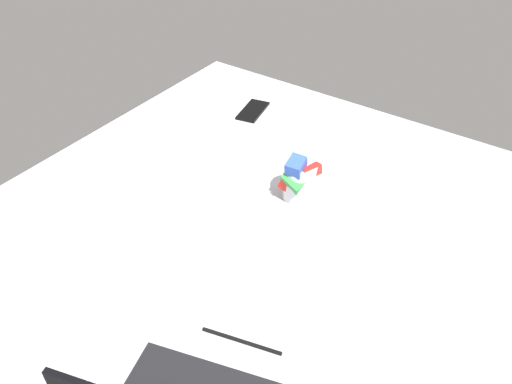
% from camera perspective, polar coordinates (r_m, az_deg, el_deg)
% --- Properties ---
extents(bed_mattress, '(1.80, 1.40, 0.18)m').
position_cam_1_polar(bed_mattress, '(1.30, 8.48, -10.12)').
color(bed_mattress, '#B7BCC6').
rests_on(bed_mattress, ground).
extents(snack_cup, '(0.11, 0.10, 0.14)m').
position_cam_1_polar(snack_cup, '(1.36, 4.73, 1.45)').
color(snack_cup, silver).
rests_on(snack_cup, bed_mattress).
extents(cell_phone, '(0.09, 0.15, 0.01)m').
position_cam_1_polar(cell_phone, '(1.77, -0.35, 8.95)').
color(cell_phone, black).
rests_on(cell_phone, bed_mattress).
extents(charger_cable, '(0.17, 0.05, 0.01)m').
position_cam_1_polar(charger_cable, '(1.08, -1.60, -16.11)').
color(charger_cable, black).
rests_on(charger_cable, bed_mattress).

